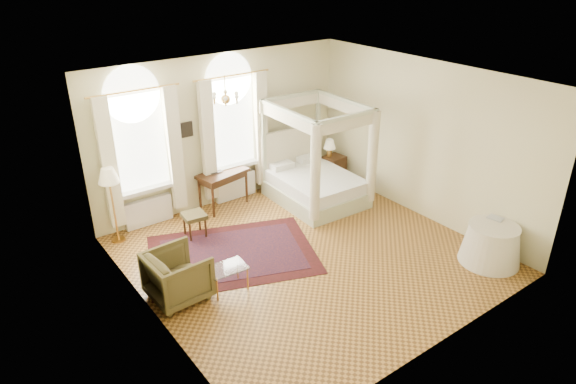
% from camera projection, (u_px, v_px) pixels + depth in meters
% --- Properties ---
extents(ground, '(6.00, 6.00, 0.00)m').
position_uv_depth(ground, '(307.00, 255.00, 9.65)').
color(ground, '#AF7932').
rests_on(ground, ground).
extents(room_walls, '(6.00, 6.00, 6.00)m').
position_uv_depth(room_walls, '(309.00, 157.00, 8.80)').
color(room_walls, beige).
rests_on(room_walls, ground).
extents(window_left, '(1.62, 0.27, 3.29)m').
position_uv_depth(window_left, '(142.00, 159.00, 10.07)').
color(window_left, silver).
rests_on(window_left, room_walls).
extents(window_right, '(1.62, 0.27, 3.29)m').
position_uv_depth(window_right, '(234.00, 137.00, 11.20)').
color(window_right, silver).
rests_on(window_right, room_walls).
extents(chandelier, '(0.51, 0.45, 0.50)m').
position_uv_depth(chandelier, '(226.00, 98.00, 8.79)').
color(chandelier, gold).
rests_on(chandelier, room_walls).
extents(wall_pictures, '(2.54, 0.03, 0.39)m').
position_uv_depth(wall_pictures, '(226.00, 119.00, 11.04)').
color(wall_pictures, black).
rests_on(wall_pictures, room_walls).
extents(canopy_bed, '(1.79, 2.16, 2.27)m').
position_uv_depth(canopy_bed, '(316.00, 180.00, 11.52)').
color(canopy_bed, '#BBC19D').
rests_on(canopy_bed, ground).
extents(nightstand, '(0.51, 0.47, 0.67)m').
position_uv_depth(nightstand, '(334.00, 169.00, 12.55)').
color(nightstand, '#381D0F').
rests_on(nightstand, ground).
extents(nightstand_lamp, '(0.29, 0.29, 0.42)m').
position_uv_depth(nightstand_lamp, '(330.00, 145.00, 12.31)').
color(nightstand_lamp, gold).
rests_on(nightstand_lamp, nightstand).
extents(writing_desk, '(1.20, 0.78, 0.83)m').
position_uv_depth(writing_desk, '(223.00, 177.00, 11.18)').
color(writing_desk, '#381D0F').
rests_on(writing_desk, ground).
extents(laptop, '(0.31, 0.22, 0.02)m').
position_uv_depth(laptop, '(215.00, 172.00, 11.11)').
color(laptop, black).
rests_on(laptop, writing_desk).
extents(stool, '(0.47, 0.47, 0.49)m').
position_uv_depth(stool, '(194.00, 218.00, 10.13)').
color(stool, '#443C1D').
rests_on(stool, ground).
extents(armchair, '(0.97, 0.94, 0.84)m').
position_uv_depth(armchair, '(178.00, 276.00, 8.32)').
color(armchair, '#4B4120').
rests_on(armchair, ground).
extents(coffee_table, '(0.67, 0.49, 0.44)m').
position_uv_depth(coffee_table, '(227.00, 270.00, 8.52)').
color(coffee_table, white).
rests_on(coffee_table, ground).
extents(floor_lamp, '(0.40, 0.40, 1.55)m').
position_uv_depth(floor_lamp, '(109.00, 179.00, 9.58)').
color(floor_lamp, gold).
rests_on(floor_lamp, ground).
extents(oriental_rug, '(3.64, 3.13, 0.01)m').
position_uv_depth(oriental_rug, '(232.00, 254.00, 9.68)').
color(oriental_rug, '#431012').
rests_on(oriental_rug, ground).
extents(side_table, '(1.09, 1.09, 0.75)m').
position_uv_depth(side_table, '(491.00, 244.00, 9.32)').
color(side_table, white).
rests_on(side_table, ground).
extents(book, '(0.24, 0.30, 0.03)m').
position_uv_depth(book, '(493.00, 220.00, 9.32)').
color(book, black).
rests_on(book, side_table).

